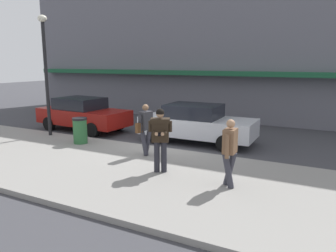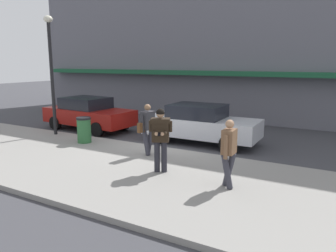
# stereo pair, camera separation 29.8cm
# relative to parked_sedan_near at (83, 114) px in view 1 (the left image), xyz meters

# --- Properties ---
(ground_plane) EXTENTS (80.00, 80.00, 0.00)m
(ground_plane) POSITION_rel_parked_sedan_near_xyz_m (4.87, -1.28, -0.79)
(ground_plane) COLOR #3D3D42
(sidewalk) EXTENTS (32.00, 5.30, 0.14)m
(sidewalk) POSITION_rel_parked_sedan_near_xyz_m (5.87, -4.13, -0.72)
(sidewalk) COLOR gray
(sidewalk) RESTS_ON ground
(curb_paint_line) EXTENTS (28.00, 0.12, 0.01)m
(curb_paint_line) POSITION_rel_parked_sedan_near_xyz_m (5.87, -1.23, -0.79)
(curb_paint_line) COLOR silver
(curb_paint_line) RESTS_ON ground
(storefront_facade) EXTENTS (28.00, 4.70, 10.09)m
(storefront_facade) POSITION_rel_parked_sedan_near_xyz_m (5.87, 7.21, 4.24)
(storefront_facade) COLOR slate
(storefront_facade) RESTS_ON ground
(parked_sedan_near) EXTENTS (4.61, 2.14, 1.54)m
(parked_sedan_near) POSITION_rel_parked_sedan_near_xyz_m (0.00, 0.00, 0.00)
(parked_sedan_near) COLOR maroon
(parked_sedan_near) RESTS_ON ground
(parked_sedan_mid) EXTENTS (4.53, 1.99, 1.54)m
(parked_sedan_mid) POSITION_rel_parked_sedan_near_xyz_m (5.71, 0.22, 0.00)
(parked_sedan_mid) COLOR silver
(parked_sedan_mid) RESTS_ON ground
(man_texting_on_phone) EXTENTS (0.62, 0.65, 1.81)m
(man_texting_on_phone) POSITION_rel_parked_sedan_near_xyz_m (6.34, -3.92, 0.46)
(man_texting_on_phone) COLOR #23232B
(man_texting_on_phone) RESTS_ON sidewalk
(pedestrian_with_bag) EXTENTS (0.38, 0.72, 1.70)m
(pedestrian_with_bag) POSITION_rel_parked_sedan_near_xyz_m (5.06, -2.63, 0.32)
(pedestrian_with_bag) COLOR #33333D
(pedestrian_with_bag) RESTS_ON sidewalk
(pedestrian_dark_coat) EXTENTS (0.33, 0.60, 1.70)m
(pedestrian_dark_coat) POSITION_rel_parked_sedan_near_xyz_m (8.37, -4.08, 0.32)
(pedestrian_dark_coat) COLOR #33333D
(pedestrian_dark_coat) RESTS_ON sidewalk
(street_lamp_post) EXTENTS (0.36, 0.36, 4.88)m
(street_lamp_post) POSITION_rel_parked_sedan_near_xyz_m (-0.09, -1.93, 2.35)
(street_lamp_post) COLOR black
(street_lamp_post) RESTS_ON sidewalk
(trash_bin) EXTENTS (0.55, 0.55, 0.98)m
(trash_bin) POSITION_rel_parked_sedan_near_xyz_m (2.02, -2.41, -0.16)
(trash_bin) COLOR #2D6638
(trash_bin) RESTS_ON sidewalk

